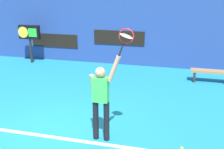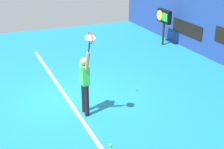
{
  "view_description": "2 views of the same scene",
  "coord_description": "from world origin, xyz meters",
  "px_view_note": "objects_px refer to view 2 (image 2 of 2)",
  "views": [
    {
      "loc": [
        2.8,
        -5.4,
        3.35
      ],
      "look_at": [
        1.22,
        0.58,
        1.39
      ],
      "focal_mm": 45.78,
      "sensor_mm": 36.0,
      "label": 1
    },
    {
      "loc": [
        9.04,
        -2.51,
        4.58
      ],
      "look_at": [
        1.29,
        0.82,
        1.16
      ],
      "focal_mm": 52.97,
      "sensor_mm": 36.0,
      "label": 2
    }
  ],
  "objects_px": {
    "tennis_player": "(85,81)",
    "tennis_racket": "(90,39)",
    "scoreboard_clock": "(164,18)",
    "spare_ball": "(110,145)"
  },
  "relations": [
    {
      "from": "tennis_player",
      "to": "spare_ball",
      "type": "xyz_separation_m",
      "value": [
        1.78,
        0.0,
        -0.98
      ]
    },
    {
      "from": "scoreboard_clock",
      "to": "spare_ball",
      "type": "bearing_deg",
      "value": -39.51
    },
    {
      "from": "tennis_racket",
      "to": "scoreboard_clock",
      "type": "distance_m",
      "value": 7.85
    },
    {
      "from": "tennis_player",
      "to": "tennis_racket",
      "type": "height_order",
      "value": "tennis_racket"
    },
    {
      "from": "scoreboard_clock",
      "to": "tennis_player",
      "type": "bearing_deg",
      "value": -48.3
    },
    {
      "from": "tennis_racket",
      "to": "spare_ball",
      "type": "relative_size",
      "value": 9.2
    },
    {
      "from": "tennis_player",
      "to": "spare_ball",
      "type": "bearing_deg",
      "value": 0.12
    },
    {
      "from": "scoreboard_clock",
      "to": "spare_ball",
      "type": "height_order",
      "value": "scoreboard_clock"
    },
    {
      "from": "tennis_player",
      "to": "scoreboard_clock",
      "type": "relative_size",
      "value": 1.18
    },
    {
      "from": "scoreboard_clock",
      "to": "spare_ball",
      "type": "relative_size",
      "value": 24.49
    }
  ]
}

